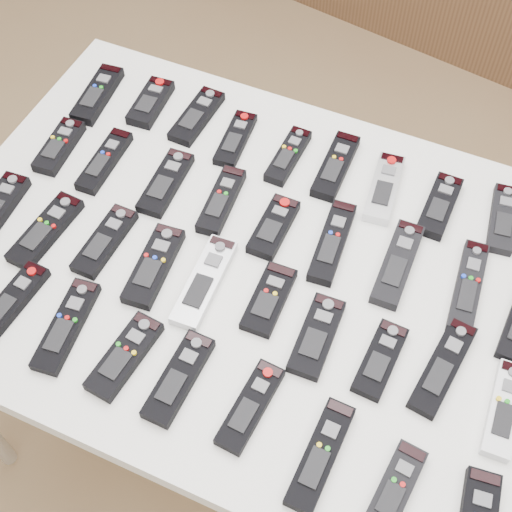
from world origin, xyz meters
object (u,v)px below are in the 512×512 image
at_px(remote_14, 274,227).
at_px(remote_20, 46,230).
at_px(remote_32, 125,356).
at_px(remote_3, 235,139).
at_px(remote_21, 105,241).
at_px(remote_33, 179,378).
at_px(remote_5, 336,166).
at_px(remote_10, 59,146).
at_px(remote_30, 11,302).
at_px(remote_31, 66,326).
at_px(remote_26, 380,360).
at_px(remote_34, 250,406).
at_px(table, 256,278).
at_px(remote_35, 320,455).
at_px(remote_0, 98,94).
at_px(remote_2, 197,116).
at_px(remote_11, 105,161).
at_px(remote_24, 269,299).
at_px(remote_28, 504,409).
at_px(remote_17, 468,287).
at_px(remote_15, 332,242).
at_px(remote_36, 395,489).
at_px(remote_12, 166,183).
at_px(remote_27, 443,367).
at_px(remote_8, 503,219).
at_px(remote_6, 384,188).
at_px(remote_13, 221,201).
at_px(remote_16, 398,264).
at_px(remote_23, 204,282).
at_px(remote_1, 151,103).
at_px(remote_22, 154,266).
at_px(remote_7, 440,206).
at_px(remote_4, 288,156).

height_order(remote_14, remote_20, same).
bearing_deg(remote_32, remote_3, 100.04).
height_order(remote_14, remote_21, remote_14).
distance_m(remote_21, remote_33, 0.33).
height_order(remote_5, remote_10, same).
bearing_deg(remote_3, remote_32, -90.83).
height_order(remote_30, remote_31, remote_30).
relative_size(remote_26, remote_34, 0.89).
xyz_separation_m(table, remote_30, (-0.37, -0.27, 0.07)).
bearing_deg(remote_35, remote_0, 144.66).
bearing_deg(remote_2, remote_35, -47.00).
xyz_separation_m(remote_11, remote_32, (0.27, -0.38, 0.00)).
height_order(remote_24, remote_28, remote_28).
xyz_separation_m(remote_17, remote_26, (-0.10, -0.21, -0.00)).
bearing_deg(remote_15, remote_26, -55.65).
height_order(remote_26, remote_36, same).
distance_m(remote_3, remote_36, 0.79).
bearing_deg(remote_12, remote_27, -18.35).
bearing_deg(remote_8, remote_21, -159.27).
bearing_deg(remote_11, remote_30, -88.71).
distance_m(remote_24, remote_28, 0.44).
bearing_deg(remote_6, remote_34, -102.24).
bearing_deg(remote_14, remote_13, 172.06).
bearing_deg(table, remote_33, -94.05).
relative_size(remote_16, remote_23, 0.96).
relative_size(remote_11, remote_20, 0.95).
bearing_deg(remote_27, remote_24, -172.94).
xyz_separation_m(remote_30, remote_35, (0.62, -0.04, 0.00)).
distance_m(remote_0, remote_35, 0.95).
bearing_deg(remote_27, remote_1, 162.38).
relative_size(remote_22, remote_35, 0.95).
xyz_separation_m(remote_10, remote_12, (0.25, 0.00, -0.00)).
distance_m(remote_28, remote_35, 0.32).
height_order(remote_13, remote_17, remote_13).
xyz_separation_m(remote_17, remote_32, (-0.51, -0.38, 0.00)).
relative_size(remote_8, remote_36, 1.08).
relative_size(remote_14, remote_35, 0.77).
height_order(remote_31, remote_34, same).
xyz_separation_m(remote_26, remote_35, (-0.03, -0.20, 0.00)).
relative_size(remote_15, remote_33, 1.10).
height_order(remote_30, remote_36, same).
bearing_deg(remote_26, remote_22, -178.71).
bearing_deg(remote_13, remote_7, 17.26).
bearing_deg(remote_27, remote_31, -155.30).
relative_size(remote_27, remote_33, 1.12).
bearing_deg(remote_4, remote_2, 174.29).
bearing_deg(remote_28, remote_6, 129.23).
relative_size(remote_2, remote_8, 1.02).
xyz_separation_m(remote_5, remote_21, (-0.34, -0.36, -0.00)).
bearing_deg(remote_22, remote_5, 53.47).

